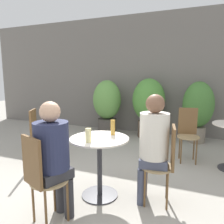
{
  "coord_description": "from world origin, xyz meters",
  "views": [
    {
      "loc": [
        1.22,
        -2.02,
        1.45
      ],
      "look_at": [
        0.14,
        0.64,
        0.98
      ],
      "focal_mm": 35.0,
      "sensor_mm": 36.0,
      "label": 1
    }
  ],
  "objects_px": {
    "beer_glass_1": "(113,127)",
    "potted_plant_2": "(198,107)",
    "bistro_chair_0": "(40,174)",
    "seated_person_0": "(53,152)",
    "potted_plant_1": "(149,104)",
    "bistro_chair_4": "(44,123)",
    "beer_glass_0": "(88,135)",
    "bistro_chair_3": "(38,131)",
    "potted_plant_0": "(107,104)",
    "bistro_chair_2": "(188,130)",
    "seated_person_1": "(153,140)",
    "cafe_table_near": "(99,154)",
    "bistro_chair_1": "(165,159)"
  },
  "relations": [
    {
      "from": "beer_glass_1",
      "to": "potted_plant_2",
      "type": "height_order",
      "value": "potted_plant_2"
    },
    {
      "from": "bistro_chair_0",
      "to": "seated_person_0",
      "type": "relative_size",
      "value": 0.75
    },
    {
      "from": "potted_plant_1",
      "to": "potted_plant_2",
      "type": "bearing_deg",
      "value": -1.44
    },
    {
      "from": "bistro_chair_4",
      "to": "beer_glass_0",
      "type": "bearing_deg",
      "value": 13.49
    },
    {
      "from": "bistro_chair_3",
      "to": "potted_plant_0",
      "type": "xyz_separation_m",
      "value": [
        0.29,
        2.23,
        0.23
      ]
    },
    {
      "from": "bistro_chair_3",
      "to": "potted_plant_2",
      "type": "distance_m",
      "value": 3.35
    },
    {
      "from": "bistro_chair_2",
      "to": "seated_person_1",
      "type": "xyz_separation_m",
      "value": [
        -0.3,
        -1.54,
        0.21
      ]
    },
    {
      "from": "seated_person_1",
      "to": "potted_plant_0",
      "type": "bearing_deg",
      "value": -156.22
    },
    {
      "from": "beer_glass_1",
      "to": "potted_plant_0",
      "type": "height_order",
      "value": "potted_plant_0"
    },
    {
      "from": "beer_glass_0",
      "to": "beer_glass_1",
      "type": "height_order",
      "value": "beer_glass_1"
    },
    {
      "from": "cafe_table_near",
      "to": "bistro_chair_4",
      "type": "bearing_deg",
      "value": 147.08
    },
    {
      "from": "cafe_table_near",
      "to": "potted_plant_0",
      "type": "xyz_separation_m",
      "value": [
        -1.11,
        2.8,
        0.24
      ]
    },
    {
      "from": "cafe_table_near",
      "to": "beer_glass_1",
      "type": "bearing_deg",
      "value": 61.51
    },
    {
      "from": "bistro_chair_4",
      "to": "potted_plant_2",
      "type": "relative_size",
      "value": 0.68
    },
    {
      "from": "bistro_chair_3",
      "to": "beer_glass_1",
      "type": "relative_size",
      "value": 4.81
    },
    {
      "from": "potted_plant_2",
      "to": "bistro_chair_1",
      "type": "bearing_deg",
      "value": -96.09
    },
    {
      "from": "bistro_chair_1",
      "to": "bistro_chair_3",
      "type": "height_order",
      "value": "same"
    },
    {
      "from": "seated_person_1",
      "to": "potted_plant_2",
      "type": "bearing_deg",
      "value": 162.21
    },
    {
      "from": "bistro_chair_4",
      "to": "beer_glass_1",
      "type": "xyz_separation_m",
      "value": [
        1.85,
        -0.95,
        0.29
      ]
    },
    {
      "from": "beer_glass_0",
      "to": "beer_glass_1",
      "type": "bearing_deg",
      "value": 70.74
    },
    {
      "from": "seated_person_1",
      "to": "beer_glass_1",
      "type": "height_order",
      "value": "seated_person_1"
    },
    {
      "from": "seated_person_0",
      "to": "seated_person_1",
      "type": "height_order",
      "value": "seated_person_1"
    },
    {
      "from": "potted_plant_1",
      "to": "seated_person_0",
      "type": "bearing_deg",
      "value": -92.81
    },
    {
      "from": "bistro_chair_1",
      "to": "potted_plant_2",
      "type": "xyz_separation_m",
      "value": [
        0.29,
        2.72,
        0.24
      ]
    },
    {
      "from": "beer_glass_1",
      "to": "potted_plant_0",
      "type": "xyz_separation_m",
      "value": [
        -1.21,
        2.61,
        -0.06
      ]
    },
    {
      "from": "bistro_chair_0",
      "to": "bistro_chair_4",
      "type": "bearing_deg",
      "value": -30.33
    },
    {
      "from": "potted_plant_1",
      "to": "cafe_table_near",
      "type": "bearing_deg",
      "value": -88.88
    },
    {
      "from": "bistro_chair_2",
      "to": "potted_plant_0",
      "type": "distance_m",
      "value": 2.35
    },
    {
      "from": "bistro_chair_2",
      "to": "bistro_chair_4",
      "type": "relative_size",
      "value": 1.0
    },
    {
      "from": "cafe_table_near",
      "to": "potted_plant_2",
      "type": "bearing_deg",
      "value": 69.68
    },
    {
      "from": "bistro_chair_4",
      "to": "beer_glass_0",
      "type": "height_order",
      "value": "bistro_chair_4"
    },
    {
      "from": "bistro_chair_3",
      "to": "bistro_chair_4",
      "type": "distance_m",
      "value": 0.67
    },
    {
      "from": "potted_plant_0",
      "to": "potted_plant_2",
      "type": "height_order",
      "value": "potted_plant_0"
    },
    {
      "from": "bistro_chair_2",
      "to": "beer_glass_1",
      "type": "height_order",
      "value": "beer_glass_1"
    },
    {
      "from": "bistro_chair_1",
      "to": "potted_plant_0",
      "type": "distance_m",
      "value": 3.27
    },
    {
      "from": "bistro_chair_4",
      "to": "seated_person_0",
      "type": "relative_size",
      "value": 0.75
    },
    {
      "from": "potted_plant_2",
      "to": "beer_glass_1",
      "type": "bearing_deg",
      "value": -109.72
    },
    {
      "from": "bistro_chair_2",
      "to": "potted_plant_0",
      "type": "height_order",
      "value": "potted_plant_0"
    },
    {
      "from": "cafe_table_near",
      "to": "bistro_chair_3",
      "type": "distance_m",
      "value": 1.51
    },
    {
      "from": "seated_person_0",
      "to": "beer_glass_1",
      "type": "bearing_deg",
      "value": -91.83
    },
    {
      "from": "beer_glass_1",
      "to": "potted_plant_2",
      "type": "xyz_separation_m",
      "value": [
        0.95,
        2.65,
        -0.04
      ]
    },
    {
      "from": "bistro_chair_2",
      "to": "beer_glass_0",
      "type": "distance_m",
      "value": 2.09
    },
    {
      "from": "cafe_table_near",
      "to": "beer_glass_0",
      "type": "distance_m",
      "value": 0.35
    },
    {
      "from": "bistro_chair_0",
      "to": "bistro_chair_4",
      "type": "height_order",
      "value": "same"
    },
    {
      "from": "bistro_chair_2",
      "to": "seated_person_1",
      "type": "distance_m",
      "value": 1.58
    },
    {
      "from": "seated_person_1",
      "to": "beer_glass_1",
      "type": "bearing_deg",
      "value": -108.28
    },
    {
      "from": "cafe_table_near",
      "to": "bistro_chair_3",
      "type": "xyz_separation_m",
      "value": [
        -1.4,
        0.56,
        0.02
      ]
    },
    {
      "from": "seated_person_1",
      "to": "potted_plant_0",
      "type": "relative_size",
      "value": 0.92
    },
    {
      "from": "bistro_chair_3",
      "to": "seated_person_0",
      "type": "xyz_separation_m",
      "value": [
        1.17,
        -1.15,
        0.18
      ]
    },
    {
      "from": "bistro_chair_1",
      "to": "potted_plant_0",
      "type": "bearing_deg",
      "value": -153.92
    }
  ]
}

